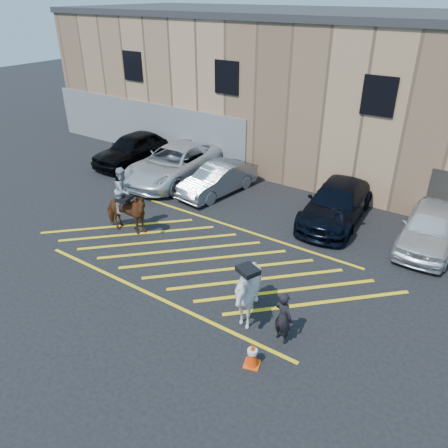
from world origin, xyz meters
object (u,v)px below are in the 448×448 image
Objects in this scene: mounted_bay at (125,207)px; car_white_pickup at (175,163)px; traffic_cone at (252,354)px; car_blue_suv at (337,202)px; car_white_suv at (430,227)px; saddled_white at (247,293)px; handler at (283,317)px; car_black_suv at (134,148)px; car_silver_sedan at (218,179)px.

car_white_pickup is at bearing 110.39° from mounted_bay.
car_white_pickup is at bearing 138.51° from traffic_cone.
car_white_suv is at bearing -6.68° from car_blue_suv.
car_white_pickup reaches higher than traffic_cone.
mounted_bay is at bearing -143.67° from car_blue_suv.
mounted_bay reaches higher than car_white_pickup.
traffic_cone is at bearing -87.16° from car_blue_suv.
car_white_suv is 7.85m from saddled_white.
mounted_bay is at bearing 157.37° from traffic_cone.
mounted_bay is 3.58× the size of traffic_cone.
handler is at bearing -39.33° from car_white_pickup.
car_white_suv is at bearing 29.34° from mounted_bay.
car_black_suv is 14.77m from car_white_suv.
traffic_cone is at bearing -22.63° from mounted_bay.
car_black_suv is at bearing 168.92° from car_white_pickup.
car_white_suv is (11.52, 0.27, -0.06)m from car_white_pickup.
car_white_suv is 1.69× the size of mounted_bay.
mounted_bay is at bearing -72.48° from car_white_pickup.
traffic_cone is (-2.25, -8.47, -0.39)m from car_white_suv.
car_blue_suv is (11.27, -0.13, -0.07)m from car_black_suv.
car_black_suv is 1.81× the size of mounted_bay.
car_silver_sedan is at bearing 81.46° from mounted_bay.
car_black_suv is 15.23m from traffic_cone.
car_black_suv is 3.15× the size of handler.
car_white_pickup is at bearing -176.77° from car_silver_sedan.
car_blue_suv reaches higher than traffic_cone.
car_white_pickup reaches higher than car_white_suv.
car_white_pickup is 5.48m from mounted_bay.
handler is at bearing -13.85° from mounted_bay.
car_black_suv is 7.61m from mounted_bay.
car_black_suv is at bearing 145.31° from traffic_cone.
car_white_suv is 2.01× the size of saddled_white.
handler reaches higher than car_blue_suv.
mounted_bay reaches higher than car_white_suv.
mounted_bay is (1.91, -5.13, 0.24)m from car_white_pickup.
mounted_bay is (5.16, -5.60, 0.25)m from car_black_suv.
handler is 1.28m from traffic_cone.
saddled_white is at bearing -15.38° from mounted_bay.
car_silver_sedan is at bearing -29.05° from handler.
saddled_white is at bearing -93.28° from car_blue_suv.
car_silver_sedan is 1.85× the size of saddled_white.
car_white_pickup is 2.66m from car_silver_sedan.
car_white_pickup is 8.04× the size of traffic_cone.
car_silver_sedan is 10.38m from traffic_cone.
car_silver_sedan is 5.40m from car_blue_suv.
car_silver_sedan is 0.80× the size of car_blue_suv.
handler is (6.82, -6.78, 0.08)m from car_silver_sedan.
saddled_white is at bearing 126.55° from traffic_cone.
car_black_suv is at bearing -14.63° from handler.
mounted_bay is at bearing 1.93° from handler.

